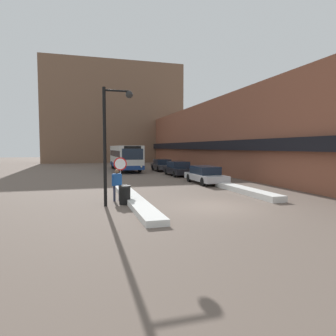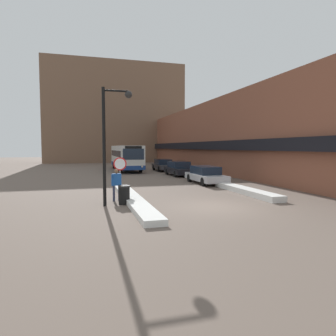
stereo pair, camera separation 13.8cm
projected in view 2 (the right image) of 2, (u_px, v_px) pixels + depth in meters
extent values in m
plane|color=#66564C|center=(215.00, 207.00, 14.43)|extent=(160.00, 160.00, 0.00)
cube|color=brown|center=(208.00, 138.00, 39.90)|extent=(5.00, 60.00, 8.06)
cube|color=black|center=(189.00, 146.00, 39.22)|extent=(0.50, 60.00, 0.90)
cube|color=brown|center=(115.00, 114.00, 58.26)|extent=(26.00, 8.00, 18.76)
cube|color=silver|center=(133.00, 199.00, 15.76)|extent=(0.90, 10.62, 0.26)
cube|color=silver|center=(245.00, 191.00, 18.59)|extent=(0.90, 6.82, 0.34)
cube|color=silver|center=(126.00, 156.00, 37.04)|extent=(2.56, 11.45, 2.59)
cube|color=navy|center=(126.00, 165.00, 37.12)|extent=(2.58, 11.47, 0.45)
cube|color=#192333|center=(126.00, 153.00, 37.02)|extent=(2.59, 10.54, 0.71)
cube|color=#192333|center=(133.00, 154.00, 31.51)|extent=(2.25, 0.03, 1.17)
cube|color=black|center=(133.00, 147.00, 31.46)|extent=(1.79, 0.03, 0.28)
sphere|color=#F2EAC6|center=(125.00, 167.00, 31.34)|extent=(0.20, 0.20, 0.20)
sphere|color=#F2EAC6|center=(142.00, 167.00, 31.84)|extent=(0.20, 0.20, 0.20)
cylinder|color=black|center=(120.00, 168.00, 33.40)|extent=(0.28, 1.05, 1.05)
cylinder|color=black|center=(141.00, 168.00, 34.03)|extent=(0.28, 1.05, 1.05)
cylinder|color=black|center=(114.00, 165.00, 40.22)|extent=(0.28, 1.05, 1.05)
cylinder|color=black|center=(131.00, 164.00, 40.85)|extent=(0.28, 1.05, 1.05)
cube|color=#B7B7BC|center=(206.00, 177.00, 23.56)|extent=(1.85, 4.83, 0.49)
cube|color=#192333|center=(205.00, 170.00, 23.64)|extent=(1.62, 2.66, 0.61)
cylinder|color=black|center=(224.00, 181.00, 22.37)|extent=(0.20, 0.65, 0.65)
cylinder|color=black|center=(203.00, 182.00, 21.91)|extent=(0.20, 0.65, 0.65)
cylinder|color=black|center=(208.00, 177.00, 25.24)|extent=(0.20, 0.65, 0.65)
cylinder|color=black|center=(189.00, 178.00, 24.78)|extent=(0.20, 0.65, 0.65)
cube|color=black|center=(179.00, 170.00, 30.14)|extent=(1.88, 4.74, 0.55)
cube|color=#192333|center=(179.00, 165.00, 30.21)|extent=(1.65, 2.61, 0.65)
cylinder|color=black|center=(192.00, 174.00, 28.98)|extent=(0.20, 0.62, 0.62)
cylinder|color=black|center=(175.00, 174.00, 28.51)|extent=(0.20, 0.62, 0.62)
cylinder|color=black|center=(183.00, 171.00, 31.80)|extent=(0.20, 0.62, 0.62)
cylinder|color=black|center=(167.00, 172.00, 31.33)|extent=(0.20, 0.62, 0.62)
cube|color=#38383D|center=(163.00, 167.00, 36.14)|extent=(1.85, 4.51, 0.52)
cube|color=#192333|center=(163.00, 162.00, 36.20)|extent=(1.62, 2.48, 0.64)
cylinder|color=black|center=(173.00, 169.00, 35.04)|extent=(0.20, 0.66, 0.66)
cylinder|color=black|center=(159.00, 169.00, 34.58)|extent=(0.20, 0.66, 0.66)
cylinder|color=black|center=(167.00, 167.00, 37.72)|extent=(0.20, 0.66, 0.66)
cylinder|color=black|center=(154.00, 168.00, 37.26)|extent=(0.20, 0.66, 0.66)
cylinder|color=gray|center=(120.00, 177.00, 17.39)|extent=(0.07, 0.07, 2.28)
cylinder|color=red|center=(120.00, 164.00, 17.32)|extent=(0.76, 0.03, 0.76)
cylinder|color=white|center=(120.00, 164.00, 17.31)|extent=(0.62, 0.02, 0.62)
cylinder|color=black|center=(104.00, 147.00, 14.37)|extent=(0.16, 0.16, 5.72)
cylinder|color=black|center=(116.00, 91.00, 14.35)|extent=(1.20, 0.10, 0.10)
sphere|color=black|center=(128.00, 95.00, 14.52)|extent=(0.36, 0.36, 0.36)
cylinder|color=#333851|center=(114.00, 193.00, 15.85)|extent=(0.13, 0.13, 0.84)
cylinder|color=#333851|center=(119.00, 193.00, 15.98)|extent=(0.13, 0.13, 0.84)
cube|color=#1E51A3|center=(116.00, 179.00, 15.87)|extent=(0.49, 0.29, 0.63)
sphere|color=brown|center=(116.00, 171.00, 15.84)|extent=(0.23, 0.23, 0.23)
cylinder|color=#1E51A3|center=(112.00, 180.00, 15.77)|extent=(0.10, 0.10, 0.59)
cylinder|color=#1E51A3|center=(121.00, 180.00, 15.97)|extent=(0.10, 0.10, 0.59)
cylinder|color=black|center=(124.00, 196.00, 15.02)|extent=(0.56, 0.56, 0.85)
cylinder|color=black|center=(124.00, 186.00, 14.99)|extent=(0.59, 0.59, 0.10)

